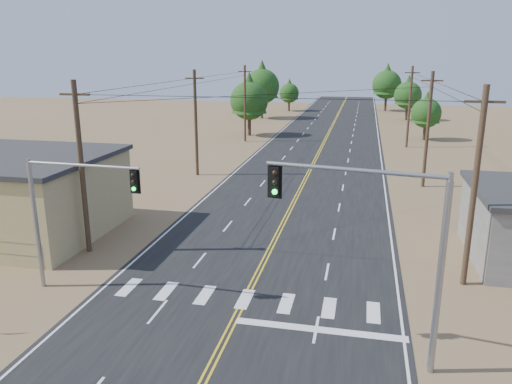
# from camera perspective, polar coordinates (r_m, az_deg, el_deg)

# --- Properties ---
(road) EXTENTS (15.00, 200.00, 0.02)m
(road) POSITION_cam_1_polar(r_m,az_deg,el_deg) (44.75, 5.30, 0.74)
(road) COLOR black
(road) RESTS_ON ground
(utility_pole_left_near) EXTENTS (1.80, 0.30, 10.00)m
(utility_pole_left_near) POSITION_cam_1_polar(r_m,az_deg,el_deg) (30.11, -19.31, 2.70)
(utility_pole_left_near) COLOR #4C3826
(utility_pole_left_near) RESTS_ON ground
(utility_pole_left_mid) EXTENTS (1.80, 0.30, 10.00)m
(utility_pole_left_mid) POSITION_cam_1_polar(r_m,az_deg,el_deg) (48.03, -6.89, 7.91)
(utility_pole_left_mid) COLOR #4C3826
(utility_pole_left_mid) RESTS_ON ground
(utility_pole_left_far) EXTENTS (1.80, 0.30, 10.00)m
(utility_pole_left_far) POSITION_cam_1_polar(r_m,az_deg,el_deg) (67.13, -1.27, 10.13)
(utility_pole_left_far) COLOR #4C3826
(utility_pole_left_far) RESTS_ON ground
(utility_pole_right_near) EXTENTS (1.80, 0.30, 10.00)m
(utility_pole_right_near) POSITION_cam_1_polar(r_m,az_deg,el_deg) (26.31, 23.70, 0.51)
(utility_pole_right_near) COLOR #4C3826
(utility_pole_right_near) RESTS_ON ground
(utility_pole_right_mid) EXTENTS (1.80, 0.30, 10.00)m
(utility_pole_right_mid) POSITION_cam_1_polar(r_m,az_deg,el_deg) (45.74, 19.04, 6.81)
(utility_pole_right_mid) COLOR #4C3826
(utility_pole_right_mid) RESTS_ON ground
(utility_pole_right_far) EXTENTS (1.80, 0.30, 10.00)m
(utility_pole_right_far) POSITION_cam_1_polar(r_m,az_deg,el_deg) (65.52, 17.14, 9.33)
(utility_pole_right_far) COLOR #4C3826
(utility_pole_right_far) RESTS_ON ground
(signal_mast_left) EXTENTS (5.86, 0.58, 6.59)m
(signal_mast_left) POSITION_cam_1_polar(r_m,az_deg,el_deg) (25.32, -21.09, -1.24)
(signal_mast_left) COLOR gray
(signal_mast_left) RESTS_ON ground
(signal_mast_right) EXTENTS (6.51, 1.27, 7.58)m
(signal_mast_right) POSITION_cam_1_polar(r_m,az_deg,el_deg) (18.38, 14.75, -4.66)
(signal_mast_right) COLOR gray
(signal_mast_right) RESTS_ON ground
(tree_left_near) EXTENTS (5.43, 5.43, 9.04)m
(tree_left_near) POSITION_cam_1_polar(r_m,az_deg,el_deg) (72.17, -0.78, 10.82)
(tree_left_near) COLOR #3F2D1E
(tree_left_near) RESTS_ON ground
(tree_left_mid) EXTENTS (6.29, 6.29, 10.49)m
(tree_left_mid) POSITION_cam_1_polar(r_m,az_deg,el_deg) (92.32, 0.69, 12.38)
(tree_left_mid) COLOR #3F2D1E
(tree_left_mid) RESTS_ON ground
(tree_left_far) EXTENTS (4.00, 4.00, 6.67)m
(tree_left_far) POSITION_cam_1_polar(r_m,az_deg,el_deg) (105.09, 3.82, 11.44)
(tree_left_far) COLOR #3F2D1E
(tree_left_far) RESTS_ON ground
(tree_right_near) EXTENTS (4.01, 4.01, 6.68)m
(tree_right_near) POSITION_cam_1_polar(r_m,az_deg,el_deg) (72.15, 18.90, 8.86)
(tree_right_near) COLOR #3F2D1E
(tree_right_near) RESTS_ON ground
(tree_right_mid) EXTENTS (4.78, 4.78, 7.97)m
(tree_right_mid) POSITION_cam_1_polar(r_m,az_deg,el_deg) (93.57, 16.98, 10.82)
(tree_right_mid) COLOR #3F2D1E
(tree_right_mid) RESTS_ON ground
(tree_right_far) EXTENTS (5.86, 5.86, 9.76)m
(tree_right_far) POSITION_cam_1_polar(r_m,az_deg,el_deg) (108.32, 14.75, 12.10)
(tree_right_far) COLOR #3F2D1E
(tree_right_far) RESTS_ON ground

